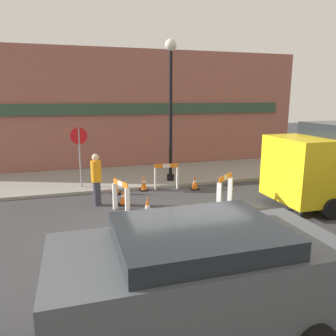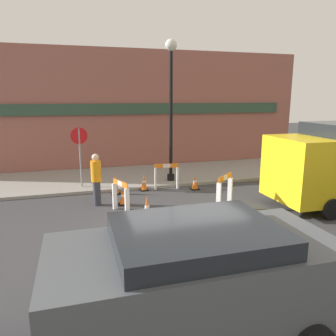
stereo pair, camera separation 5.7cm
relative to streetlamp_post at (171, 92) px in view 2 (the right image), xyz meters
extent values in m
plane|color=#38383A|center=(-1.36, -5.16, -3.51)|extent=(60.00, 60.00, 0.00)
cube|color=gray|center=(-1.36, 1.27, -3.46)|extent=(18.00, 3.86, 0.11)
cube|color=#93564C|center=(-1.36, 3.27, -0.76)|extent=(18.00, 0.12, 5.50)
cube|color=#2D4738|center=(-1.36, 3.16, -0.71)|extent=(16.20, 0.10, 0.50)
cylinder|color=black|center=(0.00, 0.00, -3.29)|extent=(0.29, 0.29, 0.24)
cylinder|color=black|center=(0.00, 0.00, -0.95)|extent=(0.13, 0.13, 4.92)
sphere|color=silver|center=(0.00, 0.00, 1.68)|extent=(0.44, 0.44, 0.44)
cylinder|color=gray|center=(-3.43, 0.02, -2.33)|extent=(0.06, 0.06, 2.15)
cylinder|color=red|center=(-3.43, 0.02, -1.53)|extent=(0.60, 0.08, 0.60)
cube|color=white|center=(0.00, -0.87, -3.11)|extent=(0.08, 0.14, 0.81)
cube|color=white|center=(-0.82, -0.76, -3.11)|extent=(0.08, 0.14, 0.81)
cube|color=orange|center=(-0.41, -0.81, -2.63)|extent=(0.88, 0.14, 0.15)
cube|color=white|center=(-0.41, -0.81, -2.63)|extent=(0.27, 0.07, 0.14)
cube|color=white|center=(-2.52, -2.50, -3.11)|extent=(0.14, 0.11, 0.81)
cube|color=white|center=(-2.25, -3.17, -3.11)|extent=(0.14, 0.11, 0.81)
cube|color=orange|center=(-2.39, -2.84, -2.63)|extent=(0.31, 0.73, 0.15)
cube|color=white|center=(-2.39, -2.84, -2.63)|extent=(0.12, 0.23, 0.14)
cube|color=white|center=(0.23, -3.97, -3.02)|extent=(0.13, 0.14, 0.99)
cube|color=white|center=(0.84, -3.45, -3.02)|extent=(0.13, 0.14, 0.99)
cube|color=orange|center=(0.53, -3.71, -2.45)|extent=(0.67, 0.57, 0.15)
cube|color=white|center=(0.53, -3.71, -2.45)|extent=(0.21, 0.19, 0.14)
cube|color=black|center=(-0.19, -4.42, -3.49)|extent=(0.30, 0.30, 0.04)
cone|color=orange|center=(-0.19, -4.42, -3.25)|extent=(0.23, 0.23, 0.45)
cylinder|color=white|center=(-0.19, -4.42, -3.22)|extent=(0.13, 0.13, 0.06)
cube|color=black|center=(-2.23, -2.16, -3.49)|extent=(0.30, 0.30, 0.04)
cone|color=orange|center=(-2.23, -2.16, -3.24)|extent=(0.23, 0.22, 0.46)
cylinder|color=white|center=(-2.23, -2.16, -3.22)|extent=(0.13, 0.13, 0.06)
cube|color=black|center=(-1.25, -0.76, -3.49)|extent=(0.30, 0.30, 0.04)
cone|color=orange|center=(-1.25, -0.76, -3.20)|extent=(0.22, 0.22, 0.54)
cylinder|color=white|center=(-1.25, -0.76, -3.18)|extent=(0.13, 0.13, 0.08)
cube|color=black|center=(0.58, -1.17, -3.49)|extent=(0.30, 0.30, 0.04)
cone|color=orange|center=(0.58, -1.17, -3.22)|extent=(0.23, 0.22, 0.50)
cylinder|color=white|center=(0.58, -1.17, -3.20)|extent=(0.13, 0.13, 0.07)
cube|color=black|center=(-2.31, -0.95, -3.49)|extent=(0.30, 0.30, 0.04)
cone|color=orange|center=(-2.31, -0.95, -3.14)|extent=(0.23, 0.22, 0.66)
cylinder|color=white|center=(-2.31, -0.95, -3.11)|extent=(0.13, 0.13, 0.09)
cube|color=black|center=(-1.82, -3.85, -3.49)|extent=(0.30, 0.30, 0.04)
cone|color=orange|center=(-1.82, -3.85, -3.12)|extent=(0.23, 0.23, 0.71)
cylinder|color=white|center=(-1.82, -3.85, -3.08)|extent=(0.13, 0.13, 0.10)
cylinder|color=#33333D|center=(-3.01, -1.99, -3.12)|extent=(0.25, 0.25, 0.78)
cylinder|color=orange|center=(-3.01, -1.99, -2.41)|extent=(0.35, 0.35, 0.65)
sphere|color=beige|center=(-3.01, -1.99, -1.98)|extent=(0.24, 0.24, 0.22)
cube|color=#4C5156|center=(-2.12, -8.26, -2.65)|extent=(3.97, 1.85, 1.12)
cube|color=#1E2328|center=(-2.12, -8.26, -2.09)|extent=(2.18, 1.70, 0.51)
cylinder|color=black|center=(-0.89, -7.34, -3.21)|extent=(0.60, 0.18, 0.60)
cylinder|color=black|center=(-3.35, -7.34, -3.21)|extent=(0.60, 0.18, 0.60)
cylinder|color=black|center=(3.16, -3.02, -3.21)|extent=(0.60, 0.18, 0.60)
cylinder|color=black|center=(3.16, -5.06, -3.21)|extent=(0.60, 0.18, 0.60)
camera|label=1|loc=(-3.67, -12.06, -0.16)|focal=35.00mm
camera|label=2|loc=(-3.61, -12.08, -0.16)|focal=35.00mm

